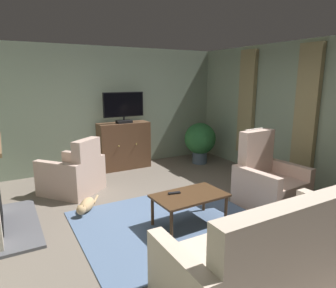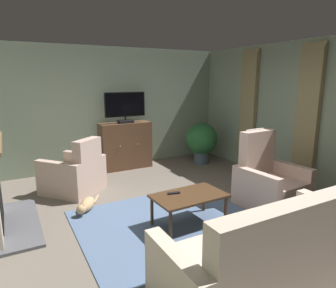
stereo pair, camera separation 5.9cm
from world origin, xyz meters
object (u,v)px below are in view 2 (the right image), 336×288
at_px(sofa_floral, 273,254).
at_px(coffee_table, 189,198).
at_px(cat, 87,205).
at_px(tv_cabinet, 126,146).
at_px(armchair_facing_sofa, 269,183).
at_px(tv_remote, 174,193).
at_px(television, 125,107).
at_px(potted_plant_tall_palm_by_window, 202,140).
at_px(armchair_beside_cabinet, 75,175).

bearing_deg(sofa_floral, coffee_table, 92.42).
relative_size(sofa_floral, cat, 3.65).
bearing_deg(coffee_table, tv_cabinet, 86.01).
height_order(coffee_table, armchair_facing_sofa, armchair_facing_sofa).
distance_m(tv_remote, cat, 1.44).
height_order(coffee_table, tv_remote, tv_remote).
xyz_separation_m(television, potted_plant_tall_palm_by_window, (1.73, -0.46, -0.83)).
bearing_deg(tv_remote, television, 94.49).
xyz_separation_m(armchair_facing_sofa, potted_plant_tall_palm_by_window, (0.43, 2.51, 0.21)).
xyz_separation_m(television, armchair_facing_sofa, (1.30, -2.97, -1.04)).
height_order(tv_remote, armchair_beside_cabinet, armchair_beside_cabinet).
relative_size(television, sofa_floral, 0.41).
distance_m(sofa_floral, armchair_facing_sofa, 2.02).
bearing_deg(tv_cabinet, tv_remote, -97.47).
height_order(television, potted_plant_tall_palm_by_window, television).
distance_m(tv_cabinet, tv_remote, 2.90).
bearing_deg(coffee_table, tv_remote, 142.21).
bearing_deg(armchair_beside_cabinet, tv_remote, -63.48).
bearing_deg(cat, potted_plant_tall_palm_by_window, 23.85).
relative_size(tv_cabinet, armchair_facing_sofa, 0.95).
relative_size(television, armchair_facing_sofa, 0.76).
height_order(television, cat, television).
relative_size(sofa_floral, potted_plant_tall_palm_by_window, 2.30).
relative_size(armchair_beside_cabinet, cat, 1.98).
bearing_deg(potted_plant_tall_palm_by_window, tv_cabinet, 163.53).
bearing_deg(armchair_beside_cabinet, tv_cabinet, 35.69).
xyz_separation_m(sofa_floral, armchair_beside_cabinet, (-1.18, 3.47, -0.00)).
xyz_separation_m(television, armchair_beside_cabinet, (-1.33, -0.90, -1.08)).
xyz_separation_m(television, cat, (-1.35, -1.82, -1.30)).
xyz_separation_m(coffee_table, tv_remote, (-0.17, 0.13, 0.06)).
height_order(tv_cabinet, television, television).
bearing_deg(potted_plant_tall_palm_by_window, armchair_facing_sofa, -99.73).
bearing_deg(tv_remote, armchair_beside_cabinet, 128.62).
relative_size(armchair_facing_sofa, armchair_beside_cabinet, 0.98).
bearing_deg(television, coffee_table, -94.06).
height_order(sofa_floral, cat, sofa_floral).
height_order(tv_remote, sofa_floral, sofa_floral).
relative_size(coffee_table, tv_remote, 5.97).
distance_m(coffee_table, potted_plant_tall_palm_by_window, 3.16).
distance_m(tv_cabinet, armchair_facing_sofa, 3.29).
xyz_separation_m(armchair_facing_sofa, cat, (-2.65, 1.15, -0.26)).
distance_m(tv_cabinet, television, 0.90).
distance_m(coffee_table, cat, 1.64).
distance_m(armchair_facing_sofa, potted_plant_tall_palm_by_window, 2.56).
height_order(coffee_table, armchair_beside_cabinet, armchair_beside_cabinet).
distance_m(sofa_floral, cat, 2.83).
bearing_deg(armchair_beside_cabinet, coffee_table, -61.23).
xyz_separation_m(coffee_table, armchair_beside_cabinet, (-1.12, 2.05, -0.08)).
bearing_deg(armchair_facing_sofa, armchair_beside_cabinet, 141.83).
bearing_deg(cat, tv_cabinet, 54.15).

